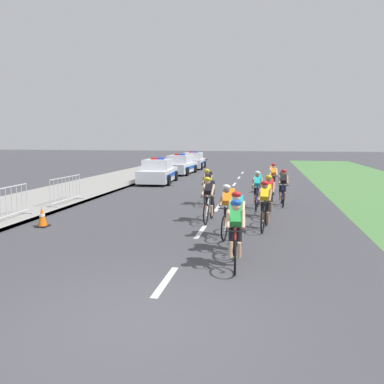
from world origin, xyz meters
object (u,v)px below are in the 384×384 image
cyclist_seventh (257,189)px  cyclist_tenth (273,178)px  cyclist_fourth (265,204)px  cyclist_lead (235,231)px  police_car_nearest (158,172)px  cyclist_fifth (209,198)px  crowd_barrier_middle (6,204)px  cyclist_third (228,209)px  police_car_third (194,161)px  cyclist_second (237,220)px  cyclist_ninth (283,187)px  crowd_barrier_rear (66,190)px  police_car_second (180,165)px  traffic_cone_near (42,217)px  cyclist_sixth (269,195)px  cyclist_eighth (208,186)px

cyclist_seventh → cyclist_tenth: same height
cyclist_fourth → cyclist_tenth: 8.10m
cyclist_tenth → cyclist_lead: bearing=-94.8°
police_car_nearest → cyclist_fourth: bearing=-59.3°
cyclist_fifth → crowd_barrier_middle: 6.63m
cyclist_third → police_car_third: 24.59m
cyclist_tenth → police_car_third: size_ratio=0.38×
cyclist_second → cyclist_lead: bearing=-87.0°
cyclist_ninth → cyclist_third: bearing=-107.3°
cyclist_second → crowd_barrier_rear: cyclist_second is taller
cyclist_fifth → cyclist_seventh: 3.03m
police_car_nearest → police_car_second: (-0.00, 6.18, 0.00)m
cyclist_second → cyclist_ninth: 6.96m
cyclist_lead → traffic_cone_near: cyclist_lead is taller
cyclist_third → police_car_nearest: (-5.61, 12.22, -0.11)m
police_car_nearest → crowd_barrier_middle: police_car_nearest is taller
cyclist_third → cyclist_seventh: (0.71, 4.48, 0.00)m
cyclist_ninth → crowd_barrier_middle: cyclist_ninth is taller
cyclist_lead → cyclist_sixth: size_ratio=1.00×
cyclist_sixth → police_car_nearest: (-6.74, 9.29, -0.11)m
police_car_second → traffic_cone_near: bearing=-90.8°
cyclist_lead → traffic_cone_near: 6.78m
crowd_barrier_rear → police_car_second: bearing=84.2°
cyclist_lead → police_car_third: 27.10m
police_car_second → cyclist_second: bearing=-73.2°
police_car_third → traffic_cone_near: bearing=-90.6°
cyclist_third → cyclist_tenth: bearing=81.5°
cyclist_seventh → police_car_third: (-6.31, 19.47, -0.11)m
cyclist_third → police_car_second: 19.23m
cyclist_lead → cyclist_ninth: 8.09m
traffic_cone_near → police_car_nearest: bearing=88.8°
crowd_barrier_rear → traffic_cone_near: size_ratio=3.63×
police_car_second → crowd_barrier_middle: police_car_second is taller
cyclist_tenth → police_car_third: bearing=115.3°
police_car_third → cyclist_third: bearing=-76.8°
cyclist_fourth → cyclist_eighth: size_ratio=1.00×
cyclist_third → crowd_barrier_middle: cyclist_third is taller
cyclist_seventh → police_car_third: bearing=108.0°
police_car_third → crowd_barrier_rear: (-1.48, -20.20, -0.03)m
traffic_cone_near → cyclist_fourth: bearing=8.2°
cyclist_eighth → cyclist_ninth: size_ratio=1.00×
police_car_second → police_car_nearest: bearing=-90.0°
cyclist_seventh → crowd_barrier_middle: bearing=-152.4°
police_car_nearest → cyclist_sixth: bearing=-54.1°
cyclist_lead → police_car_third: bearing=102.8°
cyclist_lead → police_car_third: (-6.01, 26.43, -0.11)m
cyclist_lead → cyclist_eighth: bearing=103.1°
cyclist_lead → cyclist_sixth: bearing=82.3°
crowd_barrier_rear → cyclist_third: bearing=-27.8°
cyclist_lead → cyclist_third: size_ratio=1.00×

